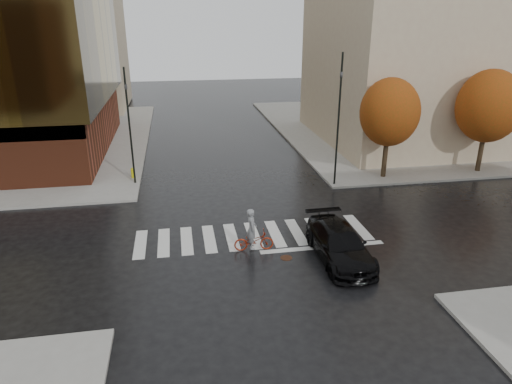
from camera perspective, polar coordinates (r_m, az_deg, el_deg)
ground at (r=22.35m, az=-0.09°, el=-6.00°), size 120.00×120.00×0.00m
sidewalk_ne at (r=48.44m, az=20.73°, el=7.73°), size 30.00×30.00×0.15m
crosswalk at (r=22.79m, az=-0.30°, el=-5.42°), size 12.00×3.00×0.01m
building_ne_tan at (r=41.92m, az=20.24°, el=18.51°), size 16.00×16.00×18.00m
building_nw_far at (r=57.97m, az=-23.99°, el=19.42°), size 14.00×12.00×20.00m
tree_ne_a at (r=30.69m, az=16.36°, el=9.53°), size 3.80×3.80×6.50m
tree_ne_b at (r=34.31m, az=27.11°, el=9.51°), size 4.20×4.20×6.89m
sedan at (r=20.71m, az=10.39°, el=-6.41°), size 2.12×5.11×1.48m
cyclist at (r=21.11m, az=-0.38°, el=-5.56°), size 1.86×0.73×2.08m
traffic_light_nw at (r=29.34m, az=-15.61°, el=8.73°), size 0.19×0.16×7.25m
traffic_light_ne at (r=28.43m, az=10.34°, el=10.01°), size 0.21×0.23×8.11m
fire_hydrant at (r=31.28m, az=-15.16°, el=2.39°), size 0.24×0.24×0.69m
manhole at (r=20.82m, az=3.80°, el=-8.21°), size 0.60×0.60×0.01m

